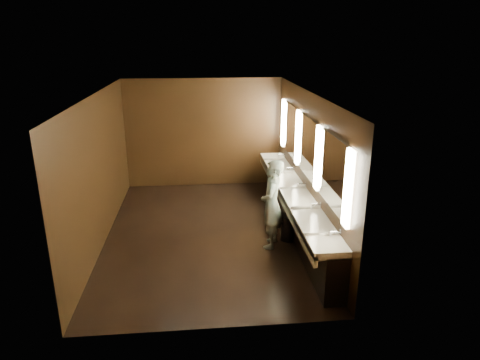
# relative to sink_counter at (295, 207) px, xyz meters

# --- Properties ---
(floor) EXTENTS (6.00, 6.00, 0.00)m
(floor) POSITION_rel_sink_counter_xyz_m (-1.79, 0.00, -0.50)
(floor) COLOR black
(floor) RESTS_ON ground
(ceiling) EXTENTS (4.00, 6.00, 0.02)m
(ceiling) POSITION_rel_sink_counter_xyz_m (-1.79, 0.00, 2.30)
(ceiling) COLOR #2D2D2B
(ceiling) RESTS_ON wall_back
(wall_back) EXTENTS (4.00, 0.02, 2.80)m
(wall_back) POSITION_rel_sink_counter_xyz_m (-1.79, 3.00, 0.90)
(wall_back) COLOR black
(wall_back) RESTS_ON floor
(wall_front) EXTENTS (4.00, 0.02, 2.80)m
(wall_front) POSITION_rel_sink_counter_xyz_m (-1.79, -3.00, 0.90)
(wall_front) COLOR black
(wall_front) RESTS_ON floor
(wall_left) EXTENTS (0.02, 6.00, 2.80)m
(wall_left) POSITION_rel_sink_counter_xyz_m (-3.79, 0.00, 0.90)
(wall_left) COLOR black
(wall_left) RESTS_ON floor
(wall_right) EXTENTS (0.02, 6.00, 2.80)m
(wall_right) POSITION_rel_sink_counter_xyz_m (0.21, 0.00, 0.90)
(wall_right) COLOR black
(wall_right) RESTS_ON floor
(sink_counter) EXTENTS (0.55, 5.40, 1.01)m
(sink_counter) POSITION_rel_sink_counter_xyz_m (0.00, 0.00, 0.00)
(sink_counter) COLOR black
(sink_counter) RESTS_ON floor
(mirror_band) EXTENTS (0.06, 5.03, 1.15)m
(mirror_band) POSITION_rel_sink_counter_xyz_m (0.19, -0.00, 1.25)
(mirror_band) COLOR #FDEEC3
(mirror_band) RESTS_ON wall_right
(person) EXTENTS (0.58, 0.71, 1.69)m
(person) POSITION_rel_sink_counter_xyz_m (-0.60, -0.65, 0.35)
(person) COLOR #93D4DC
(person) RESTS_ON floor
(trash_bin) EXTENTS (0.41, 0.41, 0.51)m
(trash_bin) POSITION_rel_sink_counter_xyz_m (-0.22, -0.43, -0.24)
(trash_bin) COLOR black
(trash_bin) RESTS_ON floor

